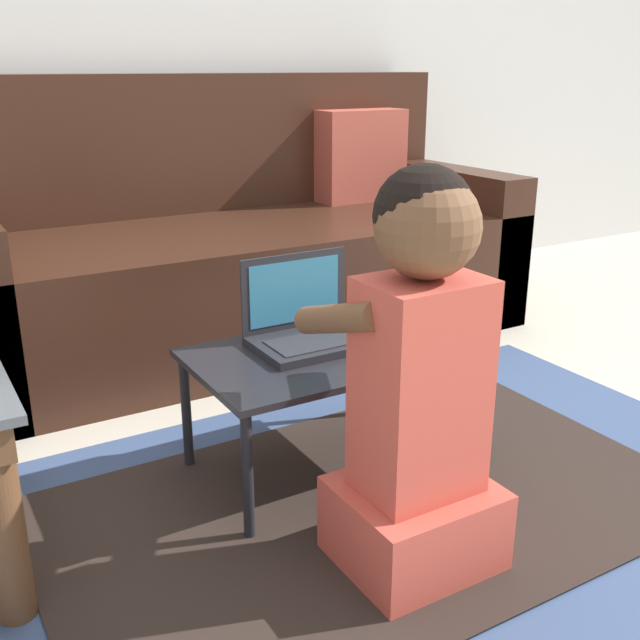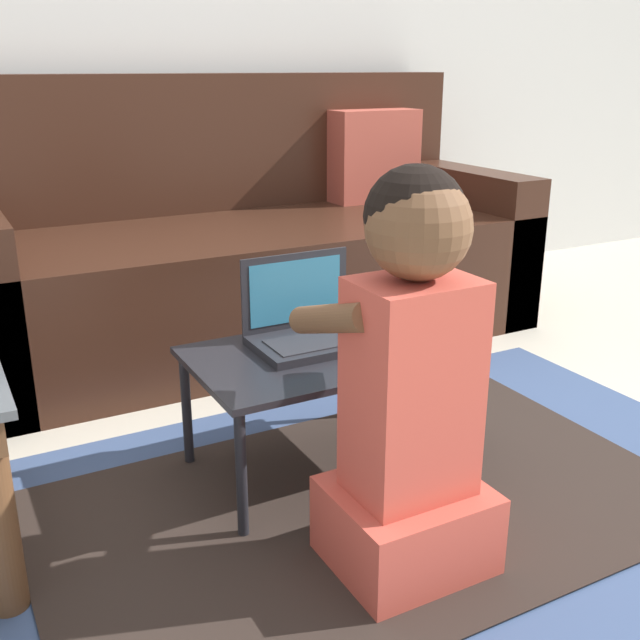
# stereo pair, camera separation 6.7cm
# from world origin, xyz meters

# --- Properties ---
(ground_plane) EXTENTS (16.00, 16.00, 0.00)m
(ground_plane) POSITION_xyz_m (0.00, 0.00, 0.00)
(ground_plane) COLOR beige
(area_rug) EXTENTS (2.02, 1.22, 0.01)m
(area_rug) POSITION_xyz_m (-0.03, -0.11, 0.00)
(area_rug) COLOR #3D517A
(area_rug) RESTS_ON ground_plane
(couch) EXTENTS (1.99, 0.86, 0.93)m
(couch) POSITION_xyz_m (0.22, 1.12, 0.31)
(couch) COLOR #381E14
(couch) RESTS_ON ground_plane
(laptop_desk) EXTENTS (0.64, 0.40, 0.31)m
(laptop_desk) POSITION_xyz_m (-0.03, 0.09, 0.28)
(laptop_desk) COLOR black
(laptop_desk) RESTS_ON ground_plane
(laptop) EXTENTS (0.29, 0.20, 0.21)m
(laptop) POSITION_xyz_m (-0.04, 0.15, 0.35)
(laptop) COLOR #232328
(laptop) RESTS_ON laptop_desk
(computer_mouse) EXTENTS (0.06, 0.10, 0.04)m
(computer_mouse) POSITION_xyz_m (0.17, 0.10, 0.33)
(computer_mouse) COLOR silver
(computer_mouse) RESTS_ON laptop_desk
(person_seated) EXTENTS (0.30, 0.39, 0.80)m
(person_seated) POSITION_xyz_m (-0.07, -0.31, 0.39)
(person_seated) COLOR #CC4C3D
(person_seated) RESTS_ON ground_plane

